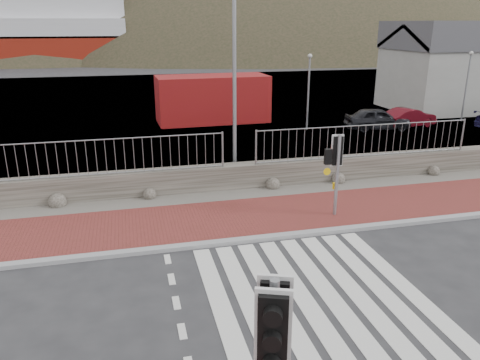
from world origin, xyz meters
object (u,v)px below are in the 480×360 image
object	(u,v)px
streetlight	(238,61)
traffic_signal_near	(273,342)
traffic_signal_far	(337,158)
shipping_container	(212,99)
car_b	(409,118)
car_a	(378,119)

from	to	relation	value
streetlight	traffic_signal_near	bearing A→B (deg)	-103.96
traffic_signal_far	streetlight	xyz separation A→B (m)	(-2.04, 4.05, 2.54)
shipping_container	car_b	distance (m)	11.41
car_a	car_b	size ratio (longest dim) A/B	1.07
traffic_signal_far	car_b	world-z (taller)	traffic_signal_far
shipping_container	car_a	world-z (taller)	shipping_container
streetlight	car_b	world-z (taller)	streetlight
traffic_signal_far	car_b	distance (m)	14.76
traffic_signal_near	car_a	distance (m)	22.37
traffic_signal_far	streetlight	distance (m)	5.20
traffic_signal_far	shipping_container	xyz separation A→B (m)	(-0.90, 15.38, -0.50)
shipping_container	car_b	size ratio (longest dim) A/B	1.95
traffic_signal_near	streetlight	world-z (taller)	streetlight
traffic_signal_near	streetlight	size ratio (longest dim) A/B	0.38
shipping_container	car_b	bearing A→B (deg)	-24.00
traffic_signal_far	streetlight	bearing A→B (deg)	-59.84
streetlight	car_b	xyz separation A→B (m)	(11.68, 7.04, -3.86)
streetlight	shipping_container	size ratio (longest dim) A/B	1.20
traffic_signal_far	shipping_container	distance (m)	15.41
car_a	car_b	world-z (taller)	car_a
traffic_signal_near	car_b	distance (m)	23.72
streetlight	car_a	size ratio (longest dim) A/B	2.18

